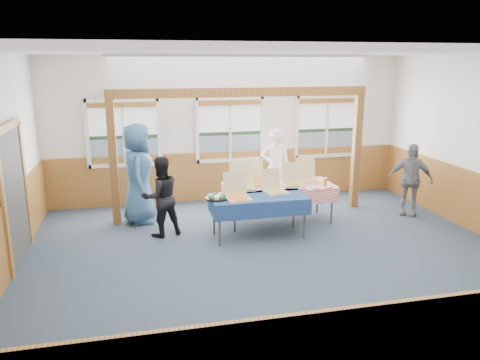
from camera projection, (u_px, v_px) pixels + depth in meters
name	position (u px, v px, depth m)	size (l,w,h in m)	color
floor	(274.00, 258.00, 7.50)	(8.00, 8.00, 0.00)	#283341
ceiling	(278.00, 52.00, 6.71)	(8.00, 8.00, 0.00)	white
wall_back	(230.00, 129.00, 10.41)	(8.00, 8.00, 0.00)	silver
wall_front	(404.00, 247.00, 3.80)	(8.00, 8.00, 0.00)	silver
wainscot_back	(230.00, 175.00, 10.65)	(7.98, 0.05, 1.10)	brown
wainscot_front	(392.00, 358.00, 4.09)	(7.98, 0.05, 1.10)	brown
wainscot_left	(2.00, 248.00, 6.50)	(0.05, 6.98, 1.10)	brown
cased_opening	(14.00, 196.00, 7.23)	(0.06, 1.30, 2.10)	#353535
window_left	(123.00, 129.00, 9.85)	(1.56, 0.10, 1.46)	white
window_mid	(230.00, 126.00, 10.35)	(1.56, 0.10, 1.46)	white
window_right	(327.00, 123.00, 10.85)	(1.56, 0.10, 1.46)	white
post_left	(113.00, 163.00, 8.84)	(0.15, 0.15, 2.40)	#553312
post_right	(356.00, 152.00, 9.92)	(0.15, 0.15, 2.40)	#553312
cross_beam	(242.00, 92.00, 9.06)	(5.15, 0.18, 0.18)	#553312
table_left	(259.00, 200.00, 8.26)	(1.85, 1.33, 0.76)	#353535
table_right	(279.00, 187.00, 9.03)	(2.28, 1.71, 0.76)	#353535
pizza_box_a	(238.00, 196.00, 8.04)	(0.43, 0.51, 0.44)	#CABA86
pizza_box_b	(275.00, 189.00, 8.46)	(0.44, 0.51, 0.40)	#CABA86
pizza_box_c	(242.00, 185.00, 8.75)	(0.46, 0.55, 0.47)	#CABA86
pizza_box_d	(259.00, 180.00, 9.11)	(0.48, 0.55, 0.43)	#CABA86
pizza_box_e	(293.00, 182.00, 8.99)	(0.43, 0.50, 0.41)	#CABA86
pizza_box_f	(308.00, 178.00, 9.28)	(0.42, 0.50, 0.44)	#CABA86
veggie_tray	(217.00, 197.00, 8.08)	(0.41, 0.41, 0.09)	black
drink_glass	(325.00, 182.00, 8.95)	(0.07, 0.07, 0.15)	#A57E1B
woman_white	(276.00, 169.00, 9.86)	(0.63, 0.41, 1.73)	white
woman_black	(161.00, 197.00, 8.33)	(0.71, 0.55, 1.46)	black
man_blue	(138.00, 174.00, 9.00)	(0.95, 0.62, 1.95)	#31567C
person_grey	(410.00, 179.00, 9.49)	(0.87, 0.36, 1.48)	slate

